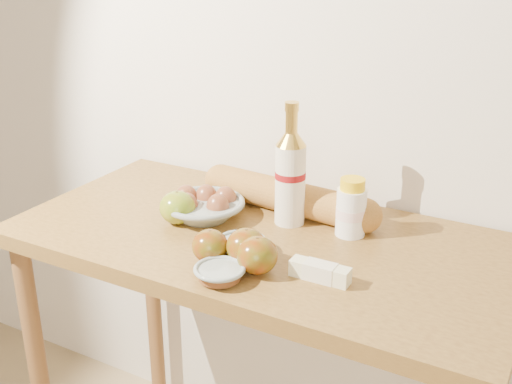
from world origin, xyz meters
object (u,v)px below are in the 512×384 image
cream_bottle (351,209)px  egg_bowl (204,206)px  bourbon_bottle (290,176)px  baguette (288,197)px  table (262,280)px

cream_bottle → egg_bowl: bearing=-161.3°
bourbon_bottle → baguette: bourbon_bottle is taller
egg_bowl → baguette: size_ratio=0.53×
bourbon_bottle → cream_bottle: bearing=21.3°
cream_bottle → baguette: bearing=171.9°
bourbon_bottle → cream_bottle: 0.17m
table → baguette: size_ratio=2.32×
bourbon_bottle → cream_bottle: (0.16, 0.01, -0.06)m
table → bourbon_bottle: bourbon_bottle is taller
table → egg_bowl: 0.23m
table → cream_bottle: size_ratio=8.50×
bourbon_bottle → egg_bowl: 0.24m
cream_bottle → egg_bowl: 0.37m
bourbon_bottle → egg_bowl: (-0.20, -0.07, -0.09)m
egg_bowl → table: bearing=-6.5°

